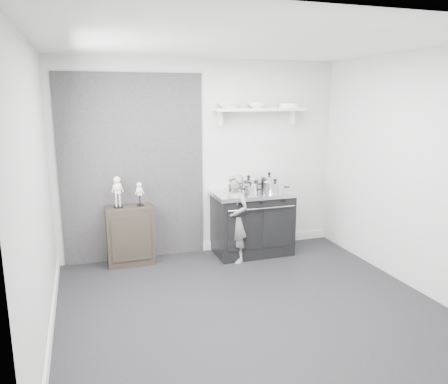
{
  "coord_description": "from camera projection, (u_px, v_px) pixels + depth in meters",
  "views": [
    {
      "loc": [
        -1.6,
        -4.05,
        2.2
      ],
      "look_at": [
        0.05,
        0.95,
        1.04
      ],
      "focal_mm": 35.0,
      "sensor_mm": 36.0,
      "label": 1
    }
  ],
  "objects": [
    {
      "name": "pot_front_center",
      "position": [
        251.0,
        190.0,
        5.88
      ],
      "size": [
        0.26,
        0.17,
        0.17
      ],
      "color": "silver",
      "rests_on": "stove"
    },
    {
      "name": "skeleton_torso",
      "position": [
        140.0,
        192.0,
        5.72
      ],
      "size": [
        0.1,
        0.06,
        0.36
      ],
      "primitive_type": null,
      "color": "silver",
      "rests_on": "side_cabinet"
    },
    {
      "name": "pot_back_left",
      "position": [
        249.0,
        184.0,
        6.17
      ],
      "size": [
        0.37,
        0.28,
        0.22
      ],
      "color": "silver",
      "rests_on": "stove"
    },
    {
      "name": "skeleton_full",
      "position": [
        117.0,
        190.0,
        5.63
      ],
      "size": [
        0.13,
        0.09,
        0.47
      ],
      "primitive_type": null,
      "color": "silver",
      "rests_on": "side_cabinet"
    },
    {
      "name": "pot_front_left",
      "position": [
        236.0,
        189.0,
        5.89
      ],
      "size": [
        0.29,
        0.2,
        0.19
      ],
      "color": "silver",
      "rests_on": "stove"
    },
    {
      "name": "pot_front_right",
      "position": [
        275.0,
        187.0,
        6.01
      ],
      "size": [
        0.36,
        0.27,
        0.19
      ],
      "color": "silver",
      "rests_on": "stove"
    },
    {
      "name": "bowl_large",
      "position": [
        229.0,
        105.0,
        5.93
      ],
      "size": [
        0.3,
        0.3,
        0.07
      ],
      "primitive_type": "imported",
      "color": "white",
      "rests_on": "wall_shelf"
    },
    {
      "name": "child",
      "position": [
        235.0,
        219.0,
        5.83
      ],
      "size": [
        0.44,
        0.52,
        1.2
      ],
      "primitive_type": "imported",
      "rotation": [
        0.0,
        0.0,
        -1.14
      ],
      "color": "slate",
      "rests_on": "ground"
    },
    {
      "name": "room_shell",
      "position": [
        236.0,
        152.0,
        4.47
      ],
      "size": [
        4.02,
        3.62,
        2.71
      ],
      "color": "silver",
      "rests_on": "ground"
    },
    {
      "name": "side_cabinet",
      "position": [
        130.0,
        235.0,
        5.8
      ],
      "size": [
        0.6,
        0.35,
        0.78
      ],
      "primitive_type": "cube",
      "color": "black",
      "rests_on": "ground"
    },
    {
      "name": "wall_shelf",
      "position": [
        259.0,
        110.0,
        6.08
      ],
      "size": [
        1.3,
        0.26,
        0.24
      ],
      "color": "silver",
      "rests_on": "room_shell"
    },
    {
      "name": "pot_back_right",
      "position": [
        269.0,
        182.0,
        6.24
      ],
      "size": [
        0.36,
        0.27,
        0.25
      ],
      "color": "silver",
      "rests_on": "stove"
    },
    {
      "name": "ground",
      "position": [
        247.0,
        304.0,
        4.72
      ],
      "size": [
        4.0,
        4.0,
        0.0
      ],
      "primitive_type": "plane",
      "color": "black",
      "rests_on": "ground"
    },
    {
      "name": "bowl_small",
      "position": [
        257.0,
        105.0,
        6.05
      ],
      "size": [
        0.24,
        0.24,
        0.08
      ],
      "primitive_type": "imported",
      "color": "white",
      "rests_on": "wall_shelf"
    },
    {
      "name": "plate_stack",
      "position": [
        289.0,
        106.0,
        6.2
      ],
      "size": [
        0.28,
        0.28,
        0.06
      ],
      "primitive_type": "cylinder",
      "color": "white",
      "rests_on": "wall_shelf"
    },
    {
      "name": "stove",
      "position": [
        252.0,
        222.0,
        6.18
      ],
      "size": [
        1.12,
        0.7,
        0.9
      ],
      "color": "black",
      "rests_on": "ground"
    }
  ]
}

